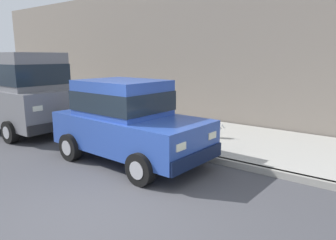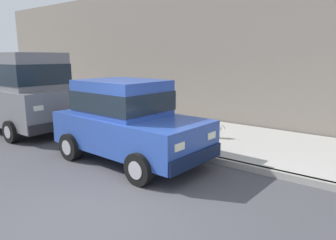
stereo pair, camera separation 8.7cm
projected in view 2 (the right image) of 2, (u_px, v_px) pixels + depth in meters
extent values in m
plane|color=#424247|center=(98.00, 213.00, 4.88)|extent=(80.00, 80.00, 0.00)
cube|color=gray|center=(204.00, 157.00, 7.34)|extent=(0.16, 64.00, 0.14)
cube|color=#A8A59E|center=(238.00, 141.00, 8.74)|extent=(3.60, 64.00, 0.14)
cube|color=#28479E|center=(130.00, 132.00, 7.18)|extent=(1.86, 3.76, 0.76)
cube|color=#28479E|center=(122.00, 97.00, 7.18)|extent=(1.58, 1.96, 0.80)
cube|color=#19232D|center=(122.00, 100.00, 7.19)|extent=(1.62, 2.00, 0.44)
cube|color=#0E1837|center=(194.00, 158.00, 6.09)|extent=(1.69, 0.26, 0.28)
cube|color=#0E1837|center=(85.00, 130.00, 8.36)|extent=(1.69, 0.26, 0.28)
cylinder|color=black|center=(192.00, 149.00, 7.18)|extent=(0.24, 0.65, 0.64)
cylinder|color=#9E9EA3|center=(192.00, 149.00, 7.18)|extent=(0.25, 0.36, 0.35)
cylinder|color=black|center=(139.00, 169.00, 5.89)|extent=(0.24, 0.65, 0.64)
cylinder|color=#9E9EA3|center=(139.00, 169.00, 5.89)|extent=(0.25, 0.36, 0.35)
cylinder|color=black|center=(125.00, 133.00, 8.62)|extent=(0.24, 0.65, 0.64)
cylinder|color=#9E9EA3|center=(125.00, 133.00, 8.62)|extent=(0.25, 0.36, 0.35)
cylinder|color=black|center=(71.00, 147.00, 7.33)|extent=(0.24, 0.65, 0.64)
cylinder|color=#9E9EA3|center=(71.00, 147.00, 7.33)|extent=(0.25, 0.36, 0.35)
cube|color=#EAEACC|center=(210.00, 135.00, 6.40)|extent=(0.28, 0.09, 0.14)
cube|color=#EAEACC|center=(178.00, 147.00, 5.60)|extent=(0.28, 0.09, 0.14)
cube|color=slate|center=(17.00, 104.00, 10.32)|extent=(1.91, 4.80, 1.10)
cube|color=slate|center=(13.00, 70.00, 10.10)|extent=(1.68, 3.80, 1.10)
cube|color=#19232D|center=(14.00, 73.00, 10.12)|extent=(1.72, 3.84, 0.61)
cube|color=#252527|center=(58.00, 125.00, 8.99)|extent=(1.86, 0.20, 0.28)
cylinder|color=black|center=(69.00, 121.00, 10.27)|extent=(0.22, 0.64, 0.64)
cylinder|color=#9E9EA3|center=(69.00, 121.00, 10.27)|extent=(0.24, 0.35, 0.35)
cylinder|color=black|center=(11.00, 132.00, 8.80)|extent=(0.22, 0.64, 0.64)
cylinder|color=#9E9EA3|center=(11.00, 132.00, 8.80)|extent=(0.24, 0.35, 0.35)
cylinder|color=black|center=(23.00, 111.00, 12.06)|extent=(0.22, 0.64, 0.64)
cylinder|color=#9E9EA3|center=(23.00, 111.00, 12.06)|extent=(0.24, 0.35, 0.35)
cube|color=#EAEACC|center=(75.00, 103.00, 9.31)|extent=(0.28, 0.08, 0.14)
cube|color=#EAEACC|center=(38.00, 108.00, 8.40)|extent=(0.28, 0.08, 0.14)
ellipsoid|color=white|center=(214.00, 128.00, 8.78)|extent=(0.36, 0.48, 0.20)
cylinder|color=white|center=(209.00, 135.00, 8.79)|extent=(0.05, 0.05, 0.18)
cylinder|color=white|center=(209.00, 134.00, 8.91)|extent=(0.05, 0.05, 0.18)
cylinder|color=white|center=(219.00, 136.00, 8.73)|extent=(0.05, 0.05, 0.18)
cylinder|color=white|center=(219.00, 134.00, 8.84)|extent=(0.05, 0.05, 0.18)
sphere|color=white|center=(204.00, 125.00, 8.83)|extent=(0.17, 0.17, 0.17)
ellipsoid|color=gray|center=(201.00, 125.00, 8.86)|extent=(0.11, 0.13, 0.06)
cone|color=white|center=(204.00, 122.00, 8.77)|extent=(0.06, 0.06, 0.07)
cone|color=white|center=(205.00, 121.00, 8.86)|extent=(0.06, 0.06, 0.07)
cylinder|color=white|center=(224.00, 127.00, 8.70)|extent=(0.08, 0.12, 0.13)
cylinder|color=gold|center=(136.00, 133.00, 9.28)|extent=(0.24, 0.24, 0.06)
cylinder|color=gold|center=(135.00, 123.00, 9.22)|extent=(0.17, 0.17, 0.55)
sphere|color=gold|center=(135.00, 112.00, 9.15)|extent=(0.15, 0.15, 0.15)
cylinder|color=gold|center=(132.00, 123.00, 9.12)|extent=(0.10, 0.07, 0.07)
cylinder|color=gold|center=(138.00, 121.00, 9.30)|extent=(0.10, 0.07, 0.07)
cube|color=slate|center=(143.00, 54.00, 13.17)|extent=(0.50, 20.00, 5.04)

